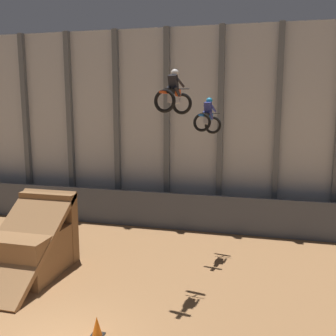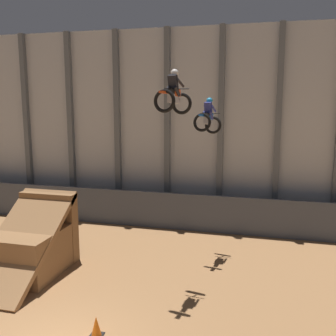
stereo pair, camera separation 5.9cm
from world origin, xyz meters
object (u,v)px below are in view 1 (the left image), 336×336
(traffic_cone_near_ramp, at_px, (97,327))
(rider_bike_right_air, at_px, (208,118))
(rider_bike_left_air, at_px, (174,95))
(dirt_ramp, at_px, (35,245))

(traffic_cone_near_ramp, bearing_deg, rider_bike_right_air, 74.46)
(rider_bike_left_air, height_order, rider_bike_right_air, rider_bike_left_air)
(rider_bike_left_air, relative_size, rider_bike_right_air, 1.00)
(dirt_ramp, bearing_deg, traffic_cone_near_ramp, -39.54)
(rider_bike_left_air, distance_m, rider_bike_right_air, 3.56)
(dirt_ramp, relative_size, rider_bike_left_air, 2.42)
(dirt_ramp, bearing_deg, rider_bike_right_air, 30.71)
(rider_bike_right_air, height_order, traffic_cone_near_ramp, rider_bike_right_air)
(dirt_ramp, distance_m, rider_bike_left_air, 7.73)
(rider_bike_right_air, bearing_deg, traffic_cone_near_ramp, -95.58)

